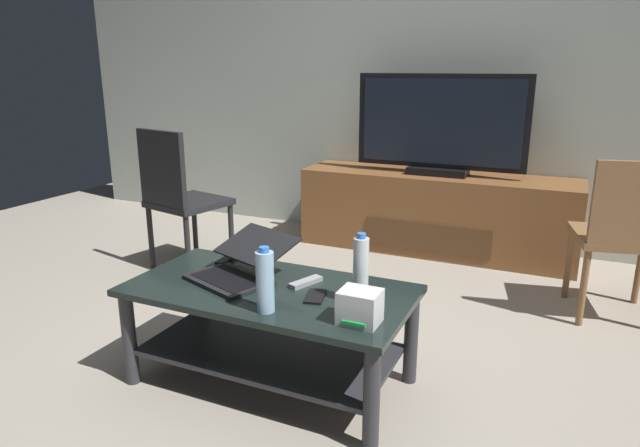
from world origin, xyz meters
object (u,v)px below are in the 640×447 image
water_bottle_near (265,281)px  media_cabinet (436,213)px  television (440,127)px  laptop (240,266)px  water_bottle_far (361,270)px  cell_phone (315,296)px  tv_remote (306,282)px  router_box (360,307)px  dining_chair (625,231)px  coffee_table (270,317)px  side_chair (178,194)px  soundbar_remote (227,259)px

water_bottle_near → media_cabinet: bearing=87.1°
water_bottle_near → television: bearing=87.0°
media_cabinet → laptop: bearing=-100.7°
television → water_bottle_far: (0.18, -2.06, -0.34)m
cell_phone → tv_remote: 0.15m
television → router_box: television is taller
tv_remote → media_cabinet: bearing=108.8°
dining_chair → tv_remote: size_ratio=5.56×
laptop → router_box: (0.63, -0.19, 0.00)m
coffee_table → router_box: bearing=-18.3°
side_chair → water_bottle_near: 1.77m
media_cabinet → side_chair: bearing=-142.2°
water_bottle_far → coffee_table: bearing=-178.4°
media_cabinet → water_bottle_far: water_bottle_far is taller
router_box → soundbar_remote: bearing=156.2°
dining_chair → router_box: size_ratio=6.15×
media_cabinet → dining_chair: size_ratio=2.22×
router_box → tv_remote: router_box is taller
water_bottle_near → water_bottle_far: water_bottle_far is taller
coffee_table → laptop: bearing=165.6°
cell_phone → soundbar_remote: (-0.56, 0.22, 0.01)m
dining_chair → router_box: (-0.93, -1.46, 0.00)m
side_chair → tv_remote: (1.35, -0.87, -0.08)m
coffee_table → cell_phone: bearing=-3.8°
coffee_table → dining_chair: bearing=43.4°
dining_chair → media_cabinet: bearing=146.1°
water_bottle_far → cell_phone: (-0.18, -0.03, -0.13)m
coffee_table → water_bottle_far: size_ratio=4.19×
cell_phone → media_cabinet: bearing=76.0°
media_cabinet → water_bottle_near: water_bottle_near is taller
media_cabinet → soundbar_remote: 1.98m
dining_chair → tv_remote: 1.75m
media_cabinet → cell_phone: 2.11m
dining_chair → soundbar_remote: (-1.73, -1.11, -0.05)m
water_bottle_far → cell_phone: bearing=-171.9°
water_bottle_far → soundbar_remote: 0.78m
router_box → cell_phone: router_box is taller
water_bottle_far → cell_phone: 0.22m
media_cabinet → side_chair: side_chair is taller
coffee_table → dining_chair: (1.39, 1.31, 0.20)m
television → water_bottle_near: television is taller
coffee_table → water_bottle_far: water_bottle_far is taller
water_bottle_far → water_bottle_near: bearing=-143.9°
coffee_table → tv_remote: (0.12, 0.10, 0.15)m
coffee_table → water_bottle_far: bearing=1.6°
side_chair → dining_chair: bearing=7.5°
media_cabinet → television: size_ratio=1.64×
laptop → side_chair: bearing=138.9°
water_bottle_far → tv_remote: (-0.28, 0.08, -0.13)m
coffee_table → tv_remote: tv_remote is taller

